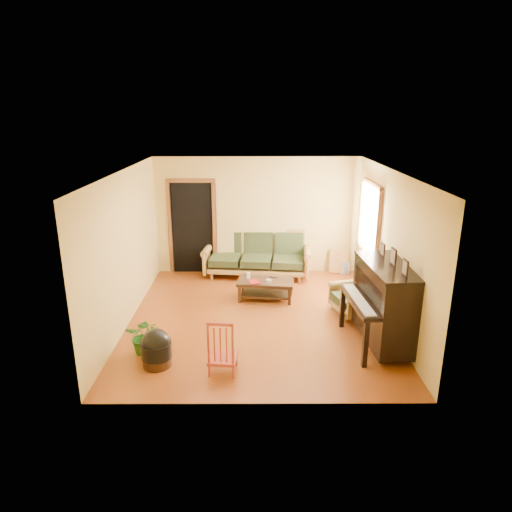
{
  "coord_description": "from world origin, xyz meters",
  "views": [
    {
      "loc": [
        -0.06,
        -7.42,
        3.53
      ],
      "look_at": [
        -0.03,
        0.2,
        1.1
      ],
      "focal_mm": 32.0,
      "sensor_mm": 36.0,
      "label": 1
    }
  ],
  "objects_px": {
    "footstool": "(157,352)",
    "red_chair": "(223,345)",
    "coffee_table": "(266,290)",
    "armchair": "(353,294)",
    "sofa": "(257,255)",
    "ceramic_crock": "(345,268)",
    "potted_plant": "(145,336)",
    "piano": "(386,305)"
  },
  "relations": [
    {
      "from": "potted_plant",
      "to": "coffee_table",
      "type": "bearing_deg",
      "value": 48.01
    },
    {
      "from": "ceramic_crock",
      "to": "potted_plant",
      "type": "xyz_separation_m",
      "value": [
        -3.72,
        -3.57,
        0.15
      ]
    },
    {
      "from": "piano",
      "to": "footstool",
      "type": "height_order",
      "value": "piano"
    },
    {
      "from": "piano",
      "to": "ceramic_crock",
      "type": "relative_size",
      "value": 5.5
    },
    {
      "from": "coffee_table",
      "to": "footstool",
      "type": "distance_m",
      "value": 2.94
    },
    {
      "from": "potted_plant",
      "to": "footstool",
      "type": "bearing_deg",
      "value": -55.51
    },
    {
      "from": "ceramic_crock",
      "to": "red_chair",
      "type": "bearing_deg",
      "value": -121.52
    },
    {
      "from": "armchair",
      "to": "ceramic_crock",
      "type": "relative_size",
      "value": 2.85
    },
    {
      "from": "potted_plant",
      "to": "piano",
      "type": "bearing_deg",
      "value": 4.19
    },
    {
      "from": "coffee_table",
      "to": "armchair",
      "type": "relative_size",
      "value": 1.38
    },
    {
      "from": "coffee_table",
      "to": "red_chair",
      "type": "relative_size",
      "value": 1.29
    },
    {
      "from": "piano",
      "to": "ceramic_crock",
      "type": "xyz_separation_m",
      "value": [
        0.03,
        3.3,
        -0.53
      ]
    },
    {
      "from": "coffee_table",
      "to": "red_chair",
      "type": "xyz_separation_m",
      "value": [
        -0.66,
        -2.61,
        0.22
      ]
    },
    {
      "from": "sofa",
      "to": "coffee_table",
      "type": "height_order",
      "value": "sofa"
    },
    {
      "from": "piano",
      "to": "red_chair",
      "type": "height_order",
      "value": "piano"
    },
    {
      "from": "footstool",
      "to": "potted_plant",
      "type": "bearing_deg",
      "value": 124.49
    },
    {
      "from": "ceramic_crock",
      "to": "potted_plant",
      "type": "distance_m",
      "value": 5.16
    },
    {
      "from": "footstool",
      "to": "sofa",
      "type": "bearing_deg",
      "value": 68.73
    },
    {
      "from": "armchair",
      "to": "footstool",
      "type": "bearing_deg",
      "value": -167.75
    },
    {
      "from": "red_chair",
      "to": "ceramic_crock",
      "type": "height_order",
      "value": "red_chair"
    },
    {
      "from": "armchair",
      "to": "potted_plant",
      "type": "relative_size",
      "value": 1.34
    },
    {
      "from": "coffee_table",
      "to": "potted_plant",
      "type": "height_order",
      "value": "potted_plant"
    },
    {
      "from": "coffee_table",
      "to": "ceramic_crock",
      "type": "bearing_deg",
      "value": 38.77
    },
    {
      "from": "coffee_table",
      "to": "piano",
      "type": "xyz_separation_m",
      "value": [
        1.81,
        -1.82,
        0.47
      ]
    },
    {
      "from": "coffee_table",
      "to": "ceramic_crock",
      "type": "height_order",
      "value": "coffee_table"
    },
    {
      "from": "ceramic_crock",
      "to": "coffee_table",
      "type": "bearing_deg",
      "value": -141.23
    },
    {
      "from": "sofa",
      "to": "ceramic_crock",
      "type": "height_order",
      "value": "sofa"
    },
    {
      "from": "coffee_table",
      "to": "armchair",
      "type": "distance_m",
      "value": 1.72
    },
    {
      "from": "armchair",
      "to": "footstool",
      "type": "height_order",
      "value": "armchair"
    },
    {
      "from": "armchair",
      "to": "ceramic_crock",
      "type": "xyz_separation_m",
      "value": [
        0.29,
        2.19,
        -0.25
      ]
    },
    {
      "from": "ceramic_crock",
      "to": "footstool",
      "type": "bearing_deg",
      "value": -131.54
    },
    {
      "from": "piano",
      "to": "red_chair",
      "type": "bearing_deg",
      "value": -166.39
    },
    {
      "from": "armchair",
      "to": "potted_plant",
      "type": "distance_m",
      "value": 3.7
    },
    {
      "from": "footstool",
      "to": "red_chair",
      "type": "relative_size",
      "value": 0.53
    },
    {
      "from": "sofa",
      "to": "footstool",
      "type": "distance_m",
      "value": 4.05
    },
    {
      "from": "coffee_table",
      "to": "ceramic_crock",
      "type": "distance_m",
      "value": 2.36
    },
    {
      "from": "piano",
      "to": "ceramic_crock",
      "type": "height_order",
      "value": "piano"
    },
    {
      "from": "coffee_table",
      "to": "ceramic_crock",
      "type": "relative_size",
      "value": 3.93
    },
    {
      "from": "sofa",
      "to": "red_chair",
      "type": "relative_size",
      "value": 2.77
    },
    {
      "from": "coffee_table",
      "to": "piano",
      "type": "height_order",
      "value": "piano"
    },
    {
      "from": "footstool",
      "to": "potted_plant",
      "type": "xyz_separation_m",
      "value": [
        -0.24,
        0.36,
        0.08
      ]
    },
    {
      "from": "piano",
      "to": "red_chair",
      "type": "xyz_separation_m",
      "value": [
        -2.47,
        -0.79,
        -0.25
      ]
    }
  ]
}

